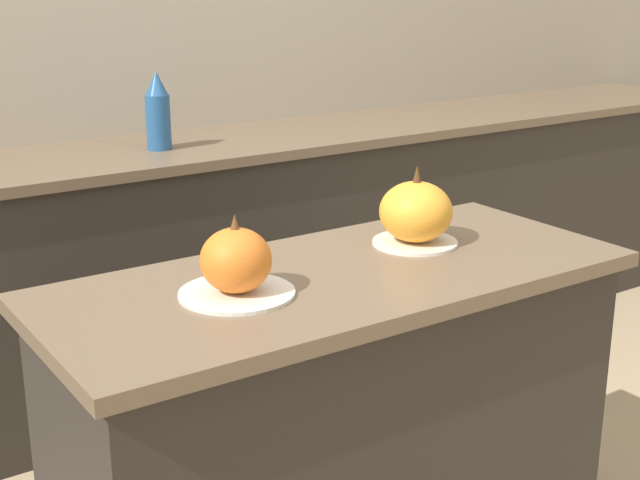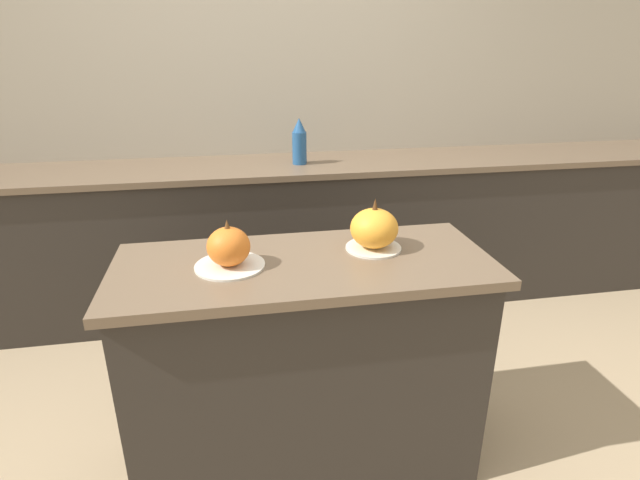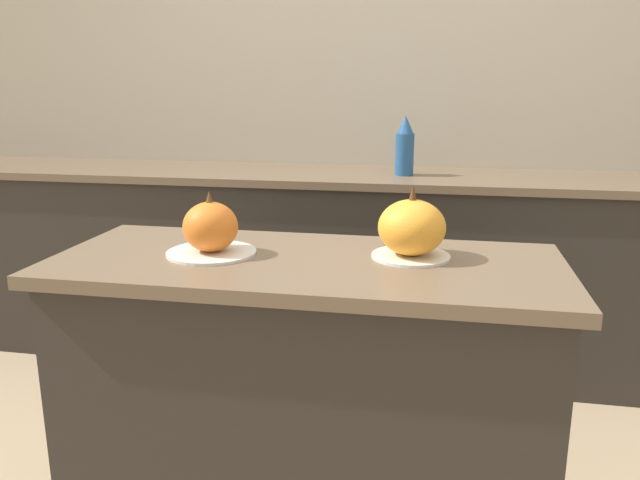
{
  "view_description": "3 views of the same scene",
  "coord_description": "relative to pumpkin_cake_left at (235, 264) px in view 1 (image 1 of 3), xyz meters",
  "views": [
    {
      "loc": [
        -1.07,
        -1.5,
        1.53
      ],
      "look_at": [
        -0.03,
        0.04,
        0.96
      ],
      "focal_mm": 50.0,
      "sensor_mm": 36.0,
      "label": 1
    },
    {
      "loc": [
        -0.23,
        -1.57,
        1.61
      ],
      "look_at": [
        0.05,
        -0.02,
        0.98
      ],
      "focal_mm": 28.0,
      "sensor_mm": 36.0,
      "label": 2
    },
    {
      "loc": [
        0.33,
        -1.52,
        1.34
      ],
      "look_at": [
        0.03,
        0.03,
        0.94
      ],
      "focal_mm": 35.0,
      "sensor_mm": 36.0,
      "label": 3
    }
  ],
  "objects": [
    {
      "name": "pumpkin_cake_right",
      "position": [
        0.53,
        0.06,
        0.01
      ],
      "size": [
        0.21,
        0.21,
        0.19
      ],
      "color": "silver",
      "rests_on": "kitchen_island"
    },
    {
      "name": "wall_back",
      "position": [
        0.26,
        1.68,
        0.29
      ],
      "size": [
        8.0,
        0.06,
        2.5
      ],
      "color": "#B2A893",
      "rests_on": "ground_plane"
    },
    {
      "name": "bottle_tall",
      "position": [
        0.43,
        1.32,
        0.1
      ],
      "size": [
        0.09,
        0.09,
        0.27
      ],
      "color": "#235184",
      "rests_on": "back_counter"
    },
    {
      "name": "pumpkin_cake_left",
      "position": [
        0.0,
        0.0,
        0.0
      ],
      "size": [
        0.24,
        0.24,
        0.17
      ],
      "color": "silver",
      "rests_on": "kitchen_island"
    },
    {
      "name": "back_counter",
      "position": [
        0.26,
        1.35,
        -0.49
      ],
      "size": [
        6.0,
        0.6,
        0.93
      ],
      "color": "#2D2823",
      "rests_on": "ground_plane"
    },
    {
      "name": "kitchen_island",
      "position": [
        0.26,
        -0.0,
        -0.51
      ],
      "size": [
        1.33,
        0.56,
        0.89
      ],
      "color": "#2D2823",
      "rests_on": "ground_plane"
    }
  ]
}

